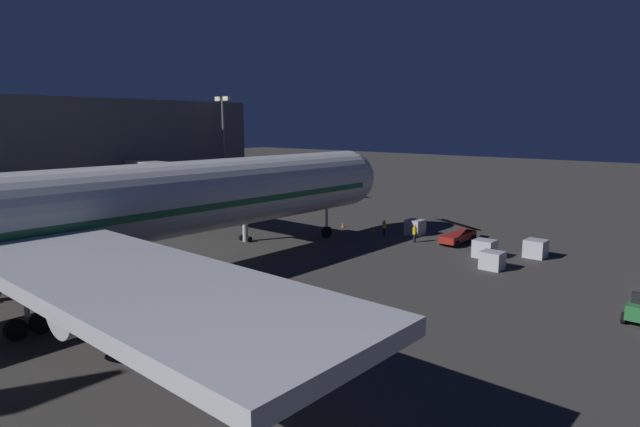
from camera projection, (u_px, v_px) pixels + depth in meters
The scene contains 13 objects.
ground_plane at pixel (154, 281), 40.15m from camera, with size 320.00×320.00×0.00m, color #383533.
airliner_at_gate at pixel (32, 220), 32.99m from camera, with size 53.09×70.60×18.79m.
jet_bridge at pixel (199, 178), 57.39m from camera, with size 23.70×3.40×7.56m.
apron_floodlight_mast at pixel (224, 142), 75.47m from camera, with size 2.90×0.50×15.63m.
belt_loader at pixel (458, 235), 52.39m from camera, with size 1.96×8.83×3.23m.
baggage_container_near_belt at pixel (415, 227), 56.52m from camera, with size 1.75×1.72×1.65m, color #B7BABF.
baggage_container_mid_row at pixel (536, 249), 47.00m from camera, with size 1.77×1.71×1.61m, color #B7BABF.
baggage_container_far_row at pixel (485, 249), 46.98m from camera, with size 1.79×1.59×1.61m, color #B7BABF.
baggage_container_spare at pixel (492, 260), 43.21m from camera, with size 1.74×1.56×1.49m, color #B7BABF.
ground_crew_near_nose_gear at pixel (415, 233), 52.88m from camera, with size 0.40×0.40×1.81m.
ground_crew_by_belt_loader at pixel (384, 227), 55.94m from camera, with size 0.40×0.40×1.73m.
traffic_cone_nose_port at pixel (374, 230), 57.89m from camera, with size 0.36×0.36×0.55m, color orange.
traffic_cone_nose_starboard at pixel (343, 225), 60.75m from camera, with size 0.36×0.36×0.55m, color orange.
Camera 1 is at (-35.03, 20.76, 11.92)m, focal length 29.43 mm.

